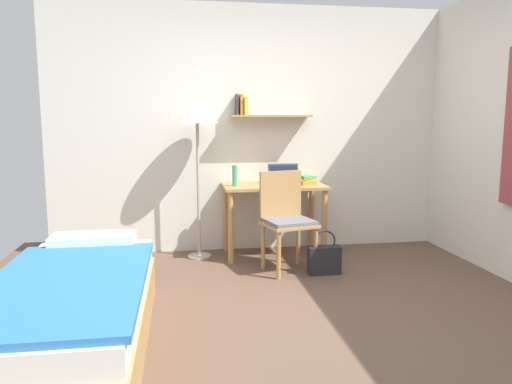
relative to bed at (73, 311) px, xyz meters
name	(u,v)px	position (x,y,z in m)	size (l,w,h in m)	color
ground_plane	(303,321)	(1.50, 0.19, -0.24)	(5.28, 5.28, 0.00)	brown
wall_back	(258,130)	(1.50, 2.21, 1.06)	(4.40, 0.27, 2.60)	silver
bed	(73,311)	(0.00, 0.00, 0.00)	(0.90, 2.00, 0.54)	#B2844C
desk	(274,198)	(1.61, 1.89, 0.37)	(1.04, 0.59, 0.75)	#B2844C
desk_chair	(286,216)	(1.64, 1.37, 0.27)	(0.53, 0.51, 0.93)	#B2844C
standing_lamp	(197,120)	(0.84, 1.91, 1.17)	(0.42, 0.42, 1.59)	#B2A893
laptop	(284,179)	(1.73, 1.92, 0.56)	(0.33, 0.22, 0.21)	#2D2D33
water_bottle	(235,176)	(1.21, 1.84, 0.61)	(0.06, 0.06, 0.21)	#42A87F
book_stack	(306,180)	(1.97, 1.92, 0.55)	(0.18, 0.24, 0.09)	orange
handbag	(324,259)	(1.96, 1.19, -0.10)	(0.30, 0.12, 0.41)	#232328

